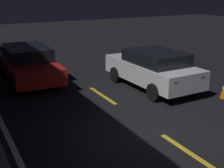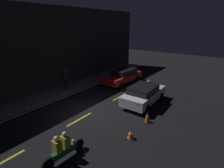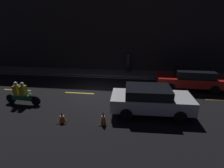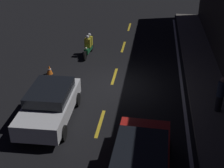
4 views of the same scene
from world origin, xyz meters
TOP-DOWN VIEW (x-y plane):
  - ground_plane at (0.00, 0.00)m, footprint 56.00×56.00m
  - lane_dash_c at (-1.00, 0.00)m, footprint 2.00×0.14m
  - lane_dash_d at (3.50, 0.00)m, footprint 2.00×0.14m
  - lane_dash_e at (8.00, 0.00)m, footprint 2.00×0.14m
  - sedan_white at (3.45, -2.10)m, footprint 4.13×2.00m
  - taxi_red at (6.56, 1.80)m, footprint 4.55×2.05m

SIDE VIEW (x-z plane):
  - ground_plane at x=0.00m, z-range 0.00..0.00m
  - lane_dash_c at x=-1.00m, z-range 0.00..0.01m
  - lane_dash_d at x=3.50m, z-range 0.00..0.01m
  - lane_dash_e at x=8.00m, z-range 0.00..0.01m
  - taxi_red at x=6.56m, z-range 0.05..1.44m
  - sedan_white at x=3.45m, z-range 0.05..1.47m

